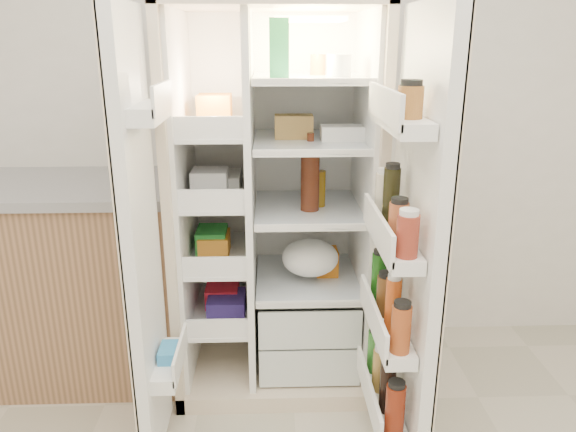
{
  "coord_description": "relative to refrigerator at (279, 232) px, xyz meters",
  "views": [
    {
      "loc": [
        -0.1,
        -0.85,
        1.64
      ],
      "look_at": [
        -0.03,
        1.25,
        0.96
      ],
      "focal_mm": 34.0,
      "sensor_mm": 36.0,
      "label": 1
    }
  ],
  "objects": [
    {
      "name": "wall_back",
      "position": [
        0.06,
        0.35,
        0.61
      ],
      "size": [
        4.0,
        0.02,
        2.7
      ],
      "primitive_type": "cube",
      "color": "white",
      "rests_on": "floor"
    },
    {
      "name": "refrigerator",
      "position": [
        0.0,
        0.0,
        0.0
      ],
      "size": [
        0.93,
        0.7,
        1.8
      ],
      "color": "beige",
      "rests_on": "floor"
    },
    {
      "name": "freezer_door",
      "position": [
        -0.52,
        -0.6,
        0.15
      ],
      "size": [
        0.15,
        0.4,
        1.72
      ],
      "color": "white",
      "rests_on": "floor"
    },
    {
      "name": "fridge_door",
      "position": [
        0.46,
        -0.7,
        0.13
      ],
      "size": [
        0.17,
        0.58,
        1.72
      ],
      "color": "white",
      "rests_on": "floor"
    },
    {
      "name": "kitchen_counter",
      "position": [
        -1.16,
        0.04,
        -0.24
      ],
      "size": [
        1.37,
        0.73,
        1.0
      ],
      "color": "#A17450",
      "rests_on": "floor"
    }
  ]
}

